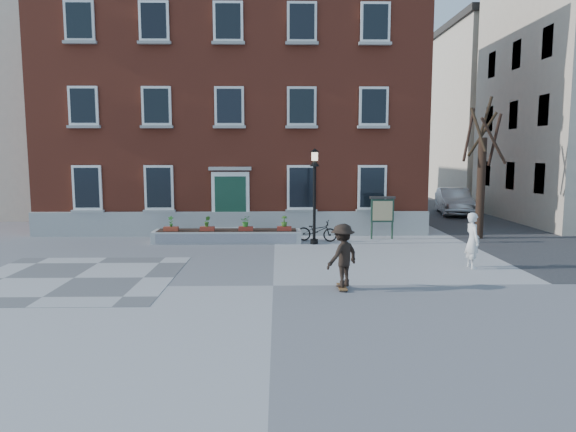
{
  "coord_description": "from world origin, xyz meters",
  "views": [
    {
      "loc": [
        0.15,
        -14.18,
        3.72
      ],
      "look_at": [
        0.5,
        4.0,
        1.5
      ],
      "focal_mm": 32.0,
      "sensor_mm": 36.0,
      "label": 1
    }
  ],
  "objects_px": {
    "bicycle": "(317,231)",
    "bystander": "(472,240)",
    "notice_board": "(382,210)",
    "parked_car": "(454,201)",
    "lamp_post": "(315,183)",
    "skateboarder": "(342,255)"
  },
  "relations": [
    {
      "from": "parked_car",
      "to": "skateboarder",
      "type": "xyz_separation_m",
      "value": [
        -9.02,
        -17.3,
        0.14
      ]
    },
    {
      "from": "bicycle",
      "to": "notice_board",
      "type": "xyz_separation_m",
      "value": [
        2.88,
        0.49,
        0.81
      ]
    },
    {
      "from": "bicycle",
      "to": "notice_board",
      "type": "bearing_deg",
      "value": -64.73
    },
    {
      "from": "lamp_post",
      "to": "notice_board",
      "type": "xyz_separation_m",
      "value": [
        3.05,
        1.16,
        -1.28
      ]
    },
    {
      "from": "bystander",
      "to": "notice_board",
      "type": "xyz_separation_m",
      "value": [
        -1.79,
        5.74,
        0.35
      ]
    },
    {
      "from": "bicycle",
      "to": "bystander",
      "type": "xyz_separation_m",
      "value": [
        4.67,
        -5.24,
        0.46
      ]
    },
    {
      "from": "parked_car",
      "to": "bystander",
      "type": "distance_m",
      "value": 15.42
    },
    {
      "from": "lamp_post",
      "to": "bystander",
      "type": "bearing_deg",
      "value": -43.43
    },
    {
      "from": "notice_board",
      "to": "bystander",
      "type": "bearing_deg",
      "value": -72.69
    },
    {
      "from": "bicycle",
      "to": "bystander",
      "type": "bearing_deg",
      "value": -122.73
    },
    {
      "from": "lamp_post",
      "to": "notice_board",
      "type": "height_order",
      "value": "lamp_post"
    },
    {
      "from": "notice_board",
      "to": "bicycle",
      "type": "bearing_deg",
      "value": -170.32
    },
    {
      "from": "parked_car",
      "to": "notice_board",
      "type": "bearing_deg",
      "value": -115.0
    },
    {
      "from": "parked_car",
      "to": "notice_board",
      "type": "relative_size",
      "value": 2.61
    },
    {
      "from": "bystander",
      "to": "lamp_post",
      "type": "xyz_separation_m",
      "value": [
        -4.83,
        4.58,
        1.63
      ]
    },
    {
      "from": "bicycle",
      "to": "lamp_post",
      "type": "distance_m",
      "value": 2.2
    },
    {
      "from": "bystander",
      "to": "bicycle",
      "type": "bearing_deg",
      "value": 37.24
    },
    {
      "from": "parked_car",
      "to": "skateboarder",
      "type": "bearing_deg",
      "value": -107.86
    },
    {
      "from": "bystander",
      "to": "parked_car",
      "type": "bearing_deg",
      "value": -21.26
    },
    {
      "from": "lamp_post",
      "to": "parked_car",
      "type": "bearing_deg",
      "value": 47.62
    },
    {
      "from": "lamp_post",
      "to": "notice_board",
      "type": "distance_m",
      "value": 3.5
    },
    {
      "from": "parked_car",
      "to": "notice_board",
      "type": "distance_m",
      "value": 10.99
    }
  ]
}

